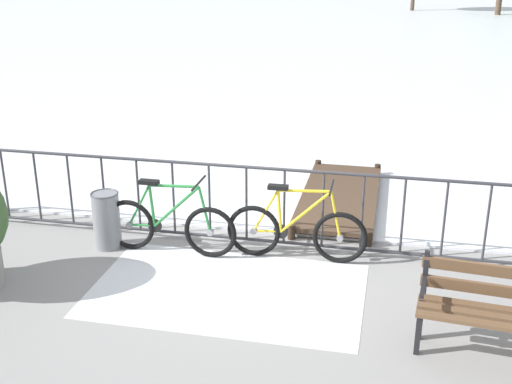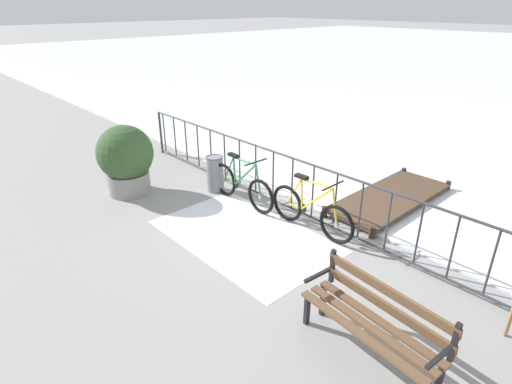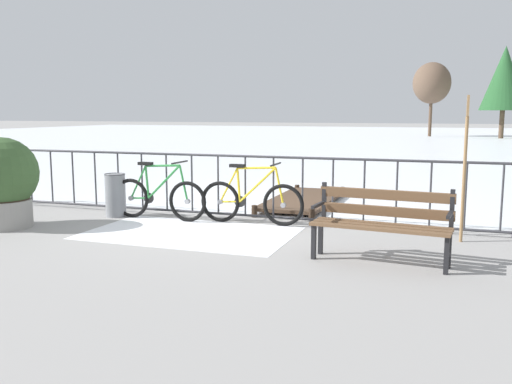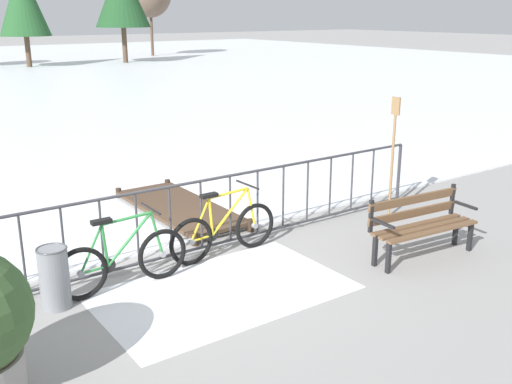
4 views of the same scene
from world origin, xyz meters
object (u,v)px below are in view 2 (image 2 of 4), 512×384
planter_with_shrub (126,159)px  trash_bin (215,173)px  bicycle_second (311,211)px  park_bench (375,317)px  bicycle_near_railing (242,186)px

planter_with_shrub → trash_bin: size_ratio=1.89×
bicycle_second → park_bench: (2.20, -1.56, 0.14)m
bicycle_second → planter_with_shrub: bearing=-156.9°
bicycle_near_railing → planter_with_shrub: bearing=-145.6°
bicycle_second → trash_bin: bicycle_second is taller
bicycle_near_railing → bicycle_second: same height
park_bench → bicycle_second: bearing=144.6°
bicycle_near_railing → trash_bin: bearing=179.6°
bicycle_second → trash_bin: size_ratio=2.34×
bicycle_second → trash_bin: bearing=-176.3°
bicycle_near_railing → planter_with_shrub: (-1.94, -1.33, 0.35)m
park_bench → planter_with_shrub: bearing=179.3°
bicycle_second → trash_bin: (-2.38, -0.16, 0.00)m
bicycle_second → planter_with_shrub: 3.82m
bicycle_second → trash_bin: 2.39m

